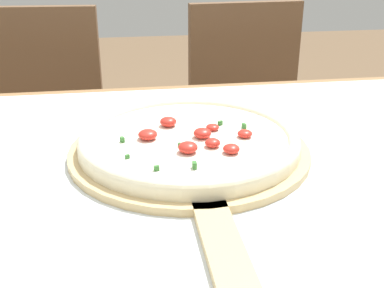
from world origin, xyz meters
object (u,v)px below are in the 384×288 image
(chair_left, at_px, (42,132))
(chair_right, at_px, (250,120))
(pizza_peel, at_px, (191,156))
(pizza, at_px, (189,140))

(chair_left, xyz_separation_m, chair_right, (0.68, -0.00, 0.00))
(pizza_peel, distance_m, chair_right, 0.88)
(chair_left, bearing_deg, chair_right, 3.83)
(pizza_peel, height_order, chair_right, chair_right)
(pizza_peel, relative_size, pizza, 1.67)
(pizza_peel, distance_m, pizza, 0.03)
(pizza, bearing_deg, chair_right, 67.29)
(pizza, distance_m, chair_left, 0.88)
(pizza_peel, bearing_deg, chair_left, 115.01)
(pizza_peel, height_order, pizza, pizza)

